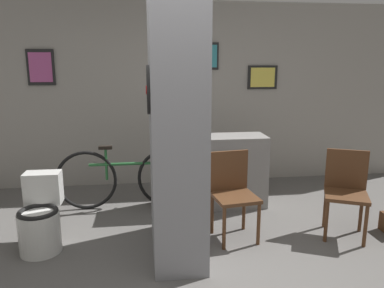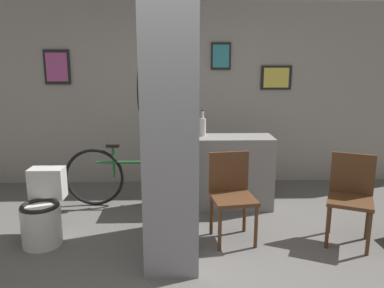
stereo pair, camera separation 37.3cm
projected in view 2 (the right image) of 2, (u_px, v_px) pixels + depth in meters
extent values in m
plane|color=#5B5956|center=(166.00, 279.00, 3.13)|extent=(14.00, 14.00, 0.00)
cube|color=gray|center=(172.00, 95.00, 5.41)|extent=(8.00, 0.06, 2.60)
cube|color=black|center=(57.00, 67.00, 5.23)|extent=(0.36, 0.02, 0.48)
cube|color=#B24C8C|center=(57.00, 67.00, 5.22)|extent=(0.30, 0.01, 0.39)
cube|color=black|center=(276.00, 78.00, 5.36)|extent=(0.44, 0.02, 0.34)
cube|color=#E0CC4C|center=(276.00, 78.00, 5.34)|extent=(0.36, 0.01, 0.28)
cube|color=black|center=(221.00, 56.00, 5.27)|extent=(0.28, 0.02, 0.38)
cube|color=teal|center=(221.00, 56.00, 5.26)|extent=(0.23, 0.01, 0.31)
cube|color=gray|center=(171.00, 116.00, 3.36)|extent=(0.46, 1.05, 2.60)
cylinder|color=black|center=(141.00, 90.00, 3.09)|extent=(0.03, 0.40, 0.40)
cylinder|color=red|center=(139.00, 90.00, 3.09)|extent=(0.01, 0.07, 0.07)
cube|color=gray|center=(217.00, 172.00, 4.61)|extent=(1.35, 0.44, 0.89)
cylinder|color=silver|center=(42.00, 226.00, 3.68)|extent=(0.38, 0.38, 0.39)
torus|color=black|center=(40.00, 206.00, 3.63)|extent=(0.37, 0.37, 0.04)
cube|color=silver|center=(47.00, 183.00, 3.84)|extent=(0.34, 0.20, 0.32)
cylinder|color=#4C2D19|center=(220.00, 230.00, 3.55)|extent=(0.04, 0.04, 0.43)
cylinder|color=#4C2D19|center=(256.00, 227.00, 3.61)|extent=(0.04, 0.04, 0.43)
cylinder|color=#4C2D19|center=(211.00, 215.00, 3.89)|extent=(0.04, 0.04, 0.43)
cylinder|color=#4C2D19|center=(244.00, 212.00, 3.96)|extent=(0.04, 0.04, 0.43)
cube|color=#4C2D19|center=(233.00, 199.00, 3.70)|extent=(0.47, 0.47, 0.04)
cube|color=#4C2D19|center=(229.00, 171.00, 3.84)|extent=(0.41, 0.09, 0.42)
cylinder|color=#4C2D19|center=(328.00, 227.00, 3.60)|extent=(0.04, 0.04, 0.43)
cylinder|color=#4C2D19|center=(369.00, 234.00, 3.46)|extent=(0.04, 0.04, 0.43)
cylinder|color=#4C2D19|center=(330.00, 214.00, 3.93)|extent=(0.04, 0.04, 0.43)
cylinder|color=#4C2D19|center=(368.00, 219.00, 3.79)|extent=(0.04, 0.04, 0.43)
cube|color=#4C2D19|center=(350.00, 201.00, 3.64)|extent=(0.55, 0.55, 0.04)
cube|color=#4C2D19|center=(352.00, 173.00, 3.77)|extent=(0.39, 0.20, 0.42)
torus|color=black|center=(94.00, 177.00, 4.65)|extent=(0.73, 0.04, 0.73)
torus|color=black|center=(173.00, 177.00, 4.68)|extent=(0.73, 0.04, 0.73)
cylinder|color=#266633|center=(133.00, 162.00, 4.63)|extent=(0.90, 0.04, 0.04)
cylinder|color=#266633|center=(113.00, 162.00, 4.62)|extent=(0.03, 0.03, 0.38)
cylinder|color=#266633|center=(169.00, 162.00, 4.64)|extent=(0.03, 0.03, 0.35)
cube|color=black|center=(113.00, 146.00, 4.57)|extent=(0.16, 0.06, 0.04)
cylinder|color=#262626|center=(169.00, 148.00, 4.60)|extent=(0.03, 0.42, 0.03)
cylinder|color=silver|center=(203.00, 127.00, 4.55)|extent=(0.08, 0.08, 0.21)
cylinder|color=silver|center=(203.00, 115.00, 4.51)|extent=(0.03, 0.03, 0.09)
sphere|color=#333333|center=(203.00, 110.00, 4.50)|extent=(0.03, 0.03, 0.03)
cylinder|color=olive|center=(193.00, 130.00, 4.43)|extent=(0.09, 0.09, 0.18)
cylinder|color=olive|center=(193.00, 120.00, 4.41)|extent=(0.04, 0.04, 0.08)
sphere|color=#333333|center=(193.00, 116.00, 4.40)|extent=(0.04, 0.04, 0.04)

